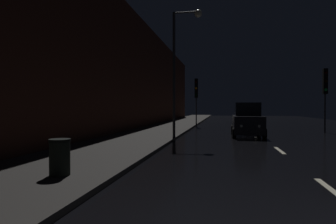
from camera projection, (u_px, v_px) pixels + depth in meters
ground at (250, 128)px, 28.08m from camera, size 27.12×84.00×0.02m
sidewalk_left at (171, 126)px, 29.40m from camera, size 4.40×84.00×0.15m
building_facade_left at (135, 73)px, 26.35m from camera, size 0.80×63.00×9.77m
lane_centerline at (270, 143)px, 16.16m from camera, size 0.16×18.82×0.01m
traffic_light_far_right at (325, 86)px, 22.72m from camera, size 0.31×0.46×4.79m
traffic_light_far_left at (196, 92)px, 30.02m from camera, size 0.32×0.46×4.73m
streetlamp_overhead at (182, 55)px, 17.59m from camera, size 1.70×0.44×7.48m
trash_bin_curbside at (60, 157)px, 7.78m from camera, size 0.55×0.55×0.93m
car_approaching_headlights at (247, 121)px, 20.00m from camera, size 2.02×4.36×2.20m
car_distant_taillights at (250, 114)px, 42.95m from camera, size 1.83×3.95×1.99m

